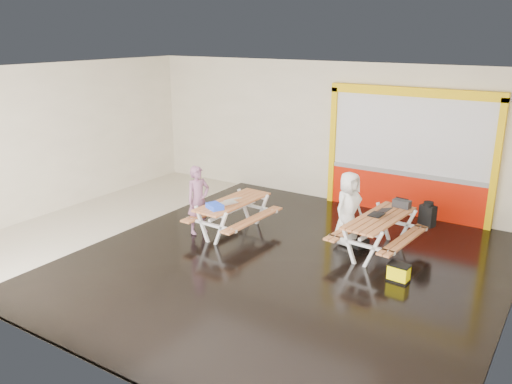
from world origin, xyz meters
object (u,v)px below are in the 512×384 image
Objects in this scene: person_right at (348,208)px; fluke_bag at (399,273)px; blue_pouch at (215,206)px; dark_case at (356,242)px; person_left at (198,200)px; laptop_left at (230,201)px; backpack at (428,214)px; laptop_right at (379,213)px; picnic_table_right at (379,226)px; picnic_table_left at (233,209)px; toolbox at (402,204)px.

person_right is 1.88m from fluke_bag.
blue_pouch is 2.94m from dark_case.
person_right is at bearing 30.58° from blue_pouch.
person_right is 4.22× the size of blue_pouch.
laptop_left is at bearing -50.06° from person_left.
backpack is (1.36, 0.78, -0.11)m from person_right.
dark_case is (-0.44, 0.03, -0.71)m from laptop_right.
person_left is 3.11m from person_right.
fluke_bag is at bearing -53.25° from picnic_table_right.
blue_pouch is (-2.99, -1.28, 0.21)m from picnic_table_right.
person_left reaches higher than fluke_bag.
blue_pouch is at bearing -151.26° from dark_case.
picnic_table_left is 4.61× the size of dark_case.
picnic_table_right is 4.49× the size of laptop_left.
backpack is (4.24, 1.97, -0.09)m from person_left.
fluke_bag is at bearing -69.35° from person_left.
person_left is at bearing -155.11° from backpack.
toolbox reaches higher than fluke_bag.
laptop_right is at bearing -3.65° from dark_case.
person_right is 2.42m from laptop_left.
laptop_right reaches higher than fluke_bag.
person_right is at bearing -149.99° from backpack.
picnic_table_right is (2.97, 0.67, 0.02)m from picnic_table_left.
blue_pouch is at bearing -99.90° from laptop_left.
person_left is 4.67m from backpack.
person_right reaches higher than picnic_table_right.
toolbox reaches higher than picnic_table_right.
dark_case is (2.43, 0.95, -0.68)m from laptop_left.
picnic_table_left is at bearing -155.15° from toolbox.
toolbox is 1.97m from fluke_bag.
laptop_left is 1.33× the size of blue_pouch.
fluke_bag is (0.06, -1.86, -0.51)m from backpack.
laptop_left is 3.49m from toolbox.
person_right is 3.48× the size of dark_case.
toolbox is 0.53m from backpack.
person_left is 0.69m from laptop_left.
picnic_table_left is at bearing -165.78° from laptop_right.
picnic_table_left is at bearing 88.25° from blue_pouch.
picnic_table_left is 2.42m from person_right.
fluke_bag is (0.57, -1.77, -0.66)m from toolbox.
backpack is (0.67, 0.87, 0.11)m from picnic_table_right.
fluke_bag is (0.74, -0.99, -0.40)m from picnic_table_right.
dark_case is (-1.16, -0.77, -0.58)m from backpack.
toolbox is (0.17, 0.78, 0.26)m from picnic_table_right.
toolbox is at bearing 73.40° from laptop_right.
blue_pouch is (-0.02, -0.60, 0.23)m from picnic_table_left.
picnic_table_right is 5.16× the size of laptop_right.
laptop_left is (-2.92, -0.85, 0.21)m from picnic_table_right.
person_right is 1.10m from toolbox.
person_left reaches higher than backpack.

